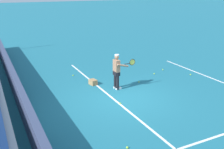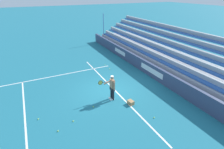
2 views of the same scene
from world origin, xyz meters
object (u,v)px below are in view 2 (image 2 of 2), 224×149
at_px(tennis_ball_far_left, 109,69).
at_px(tennis_ball_near_player, 93,107).
at_px(tennis_ball_midcourt, 58,131).
at_px(tennis_ball_far_right, 111,86).
at_px(ball_box_cardboard, 131,102).
at_px(tennis_ball_stray_back, 105,65).
at_px(tennis_ball_by_box, 73,121).
at_px(tennis_ball_on_baseline, 154,118).
at_px(tennis_player, 112,87).
at_px(tennis_ball_toward_net, 38,119).

distance_m(tennis_ball_far_left, tennis_ball_near_player, 5.90).
height_order(tennis_ball_midcourt, tennis_ball_far_right, same).
relative_size(ball_box_cardboard, tennis_ball_near_player, 6.06).
xyz_separation_m(tennis_ball_midcourt, tennis_ball_stray_back, (6.95, -5.81, 0.00)).
bearing_deg(tennis_ball_far_left, tennis_ball_midcourt, 135.80).
distance_m(ball_box_cardboard, tennis_ball_far_left, 5.69).
bearing_deg(tennis_ball_midcourt, tennis_ball_stray_back, -39.86).
bearing_deg(tennis_ball_far_right, tennis_ball_midcourt, 124.11).
xyz_separation_m(ball_box_cardboard, tennis_ball_near_player, (0.76, 2.24, -0.10)).
height_order(tennis_ball_midcourt, tennis_ball_far_left, same).
xyz_separation_m(ball_box_cardboard, tennis_ball_stray_back, (6.57, -1.18, -0.10)).
relative_size(tennis_ball_by_box, tennis_ball_far_right, 1.00).
relative_size(tennis_ball_on_baseline, tennis_ball_far_right, 1.00).
distance_m(tennis_ball_midcourt, tennis_ball_stray_back, 9.06).
height_order(tennis_ball_by_box, tennis_ball_far_left, same).
distance_m(tennis_ball_far_left, tennis_ball_on_baseline, 7.35).
xyz_separation_m(ball_box_cardboard, tennis_ball_by_box, (0.01, 3.73, -0.10)).
bearing_deg(tennis_ball_far_left, tennis_ball_near_player, 144.63).
bearing_deg(tennis_ball_stray_back, tennis_ball_by_box, 143.17).
bearing_deg(tennis_player, tennis_ball_on_baseline, -155.19).
relative_size(tennis_ball_midcourt, tennis_ball_near_player, 1.00).
distance_m(tennis_ball_midcourt, tennis_ball_on_baseline, 5.28).
bearing_deg(tennis_player, tennis_ball_stray_back, -19.92).
distance_m(tennis_ball_toward_net, tennis_ball_stray_back, 8.62).
xyz_separation_m(tennis_player, ball_box_cardboard, (-1.05, -0.82, -0.76)).
bearing_deg(tennis_ball_toward_net, tennis_player, -90.00).
bearing_deg(tennis_ball_near_player, tennis_ball_on_baseline, -132.70).
bearing_deg(tennis_ball_midcourt, tennis_ball_toward_net, 29.76).
distance_m(tennis_ball_by_box, tennis_ball_on_baseline, 4.56).
height_order(tennis_player, ball_box_cardboard, tennis_player).
distance_m(tennis_player, tennis_ball_by_box, 3.21).
height_order(tennis_ball_near_player, tennis_ball_far_right, same).
relative_size(tennis_ball_midcourt, tennis_ball_by_box, 1.00).
height_order(tennis_ball_stray_back, tennis_ball_far_right, same).
height_order(tennis_player, tennis_ball_far_right, tennis_player).
relative_size(tennis_ball_far_left, tennis_ball_on_baseline, 1.00).
distance_m(tennis_ball_toward_net, tennis_ball_far_right, 5.55).
distance_m(ball_box_cardboard, tennis_ball_stray_back, 6.67).
distance_m(tennis_ball_by_box, tennis_ball_far_left, 7.41).
relative_size(tennis_ball_by_box, tennis_ball_near_player, 1.00).
relative_size(tennis_player, tennis_ball_stray_back, 25.98).
distance_m(tennis_player, tennis_ball_toward_net, 4.71).
xyz_separation_m(tennis_ball_near_player, tennis_ball_far_right, (1.89, -2.11, 0.00)).
bearing_deg(tennis_ball_by_box, ball_box_cardboard, -90.22).
bearing_deg(tennis_ball_by_box, tennis_player, -70.37).
xyz_separation_m(tennis_ball_on_baseline, tennis_ball_near_player, (2.51, 2.72, 0.00)).
relative_size(tennis_player, tennis_ball_toward_net, 25.98).
bearing_deg(tennis_ball_stray_back, tennis_ball_toward_net, 129.77).
bearing_deg(tennis_ball_toward_net, tennis_ball_stray_back, -50.23).
xyz_separation_m(tennis_ball_midcourt, tennis_ball_toward_net, (1.44, 0.82, 0.00)).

